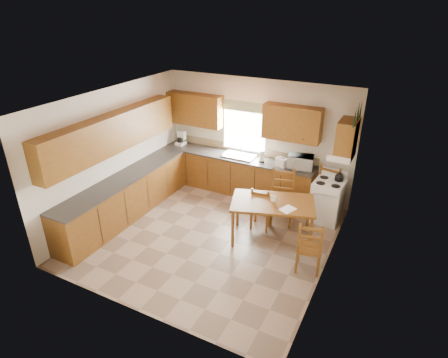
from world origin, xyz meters
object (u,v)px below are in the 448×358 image
at_px(stove, 327,201).
at_px(microwave, 300,162).
at_px(chair_far_left, 281,198).
at_px(chair_far_right, 324,194).
at_px(chair_near_left, 262,207).
at_px(chair_near_right, 310,245).
at_px(dining_table, 272,221).

xyz_separation_m(stove, microwave, (-0.73, 0.31, 0.63)).
distance_m(chair_far_left, chair_far_right, 0.93).
relative_size(chair_near_left, chair_near_right, 0.93).
bearing_deg(chair_far_right, chair_near_right, -73.68).
bearing_deg(chair_far_right, dining_table, -108.82).
bearing_deg(chair_near_right, stove, -97.09).
distance_m(dining_table, chair_near_left, 0.45).
distance_m(stove, microwave, 1.01).
distance_m(chair_near_right, chair_far_right, 1.82).
relative_size(chair_near_left, chair_far_left, 0.81).
xyz_separation_m(microwave, chair_near_left, (-0.38, -1.21, -0.61)).
distance_m(dining_table, chair_near_right, 1.05).
xyz_separation_m(microwave, chair_near_right, (0.84, -2.06, -0.57)).
bearing_deg(chair_near_left, chair_far_right, -142.29).
xyz_separation_m(dining_table, chair_far_left, (-0.05, 0.66, 0.16)).
bearing_deg(chair_near_left, dining_table, 132.72).
relative_size(dining_table, chair_near_right, 1.54).
relative_size(microwave, dining_table, 0.32).
bearing_deg(microwave, dining_table, -102.19).
height_order(stove, chair_far_right, chair_far_right).
bearing_deg(dining_table, microwave, 69.79).
xyz_separation_m(dining_table, chair_near_left, (-0.33, 0.30, 0.05)).
bearing_deg(chair_near_right, chair_far_left, -63.30).
xyz_separation_m(stove, chair_near_right, (0.11, -1.75, 0.06)).
bearing_deg(microwave, chair_near_right, -78.23).
bearing_deg(dining_table, chair_near_right, -50.58).
bearing_deg(microwave, stove, -33.50).
bearing_deg(chair_near_left, chair_far_left, -133.08).
xyz_separation_m(dining_table, chair_far_right, (0.68, 1.25, 0.15)).
bearing_deg(microwave, chair_far_right, -32.40).
height_order(chair_near_left, chair_far_left, chair_far_left).
relative_size(microwave, chair_far_left, 0.43).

